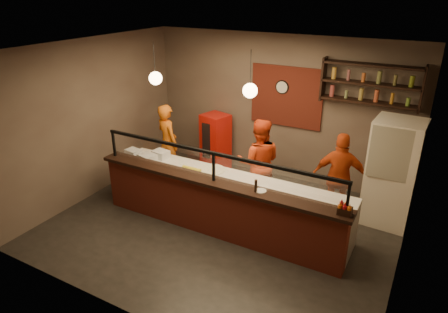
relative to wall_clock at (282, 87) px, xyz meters
The scene contains 29 objects.
floor 3.24m from the wall_clock, 92.33° to the right, with size 6.00×6.00×0.00m, color black.
ceiling 2.70m from the wall_clock, 92.33° to the right, with size 6.00×6.00×0.00m, color #352E29.
wall_back 0.51m from the wall_clock, 158.20° to the left, with size 6.00×6.00×0.00m, color #6B5C4F.
wall_left 3.99m from the wall_clock, 141.57° to the right, with size 5.00×5.00×0.00m, color #6B5C4F.
wall_right 3.84m from the wall_clock, 40.31° to the right, with size 5.00×5.00×0.00m, color #6B5C4F.
wall_front 4.99m from the wall_clock, 91.16° to the right, with size 6.00×6.00×0.00m, color #6B5C4F.
brick_patch 0.22m from the wall_clock, ahead, with size 1.60×0.04×1.30m, color maroon.
service_counter 3.19m from the wall_clock, 92.08° to the right, with size 4.60×0.25×1.00m, color maroon.
counter_ledge 2.96m from the wall_clock, 92.08° to the right, with size 4.70×0.37×0.06m, color black.
worktop_cabinet 2.81m from the wall_clock, 92.53° to the right, with size 4.60×0.75×0.85m, color gray.
worktop 2.57m from the wall_clock, 92.53° to the right, with size 4.60×0.75×0.05m, color white.
sneeze_guard 2.86m from the wall_clock, 92.08° to the right, with size 4.50×0.05×0.52m.
wall_shelving 1.83m from the wall_clock, ahead, with size 1.84×0.28×0.85m.
wall_clock is the anchor object (origin of this frame).
pendant_left 2.81m from the wall_clock, 125.30° to the right, with size 0.24×0.24×0.77m.
pendant_right 2.32m from the wall_clock, 82.44° to the right, with size 0.24×0.24×0.77m.
cook_left 2.79m from the wall_clock, 148.44° to the right, with size 0.64×0.42×1.75m, color orange.
cook_mid 1.84m from the wall_clock, 85.04° to the right, with size 0.87×0.68×1.79m, color red.
cook_right 2.38m from the wall_clock, 35.10° to the right, with size 1.00×0.42×1.70m, color #C33F12.
fridge 2.86m from the wall_clock, 18.43° to the right, with size 0.83×0.77×1.99m, color beige.
red_cooler 2.08m from the wall_clock, 168.20° to the right, with size 0.57×0.53×1.34m, color red.
pizza_dough 2.50m from the wall_clock, 103.89° to the right, with size 0.53×0.53×0.01m, color beige.
prep_tub_a 3.43m from the wall_clock, 134.05° to the right, with size 0.29×0.23×0.14m, color silver.
prep_tub_b 2.95m from the wall_clock, 128.88° to the right, with size 0.30×0.24×0.15m, color silver.
prep_tub_c 3.23m from the wall_clock, 126.57° to the right, with size 0.33×0.26×0.16m, color silver.
rolling_pin 2.73m from the wall_clock, 109.86° to the right, with size 0.07×0.07×0.39m, color yellow.
condiment_caddy 3.62m from the wall_clock, 52.90° to the right, with size 0.20×0.16×0.11m, color black.
pepper_mill 3.02m from the wall_clock, 76.08° to the right, with size 0.05×0.05×0.21m, color black.
small_plate 3.01m from the wall_clock, 74.51° to the right, with size 0.18×0.18×0.01m, color silver.
Camera 1 is at (3.07, -5.51, 4.12)m, focal length 32.00 mm.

